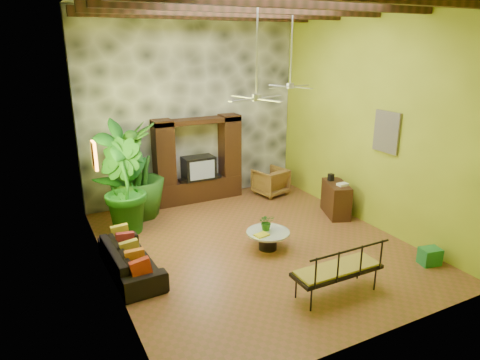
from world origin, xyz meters
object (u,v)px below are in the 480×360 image
entertainment_center (198,166)px  sofa (131,259)px  iron_bench (340,268)px  wicker_armchair (270,181)px  tall_plant_c (136,171)px  side_console (336,199)px  ceiling_fan_back (291,77)px  tall_plant_a (124,172)px  green_bin (430,256)px  ceiling_fan_front (257,86)px  coffee_table (268,238)px  tall_plant_b (122,187)px

entertainment_center → sofa: 4.18m
iron_bench → wicker_armchair: bearing=71.8°
tall_plant_c → side_console: (4.43, -2.19, -0.76)m
ceiling_fan_back → tall_plant_a: size_ratio=0.75×
iron_bench → sofa: bearing=141.4°
entertainment_center → green_bin: (2.65, -5.48, -0.80)m
wicker_armchair → tall_plant_c: (-3.76, 0.12, 0.80)m
ceiling_fan_front → green_bin: size_ratio=4.82×
sofa → tall_plant_c: 3.01m
entertainment_center → side_console: size_ratio=2.31×
entertainment_center → coffee_table: entertainment_center is taller
tall_plant_a → green_bin: bearing=-45.4°
ceiling_fan_front → tall_plant_b: bearing=131.3°
ceiling_fan_front → tall_plant_c: 4.15m
tall_plant_c → side_console: size_ratio=2.27×
ceiling_fan_back → iron_bench: ceiling_fan_back is taller
ceiling_fan_back → tall_plant_b: ceiling_fan_back is taller
green_bin → wicker_armchair: bearing=97.7°
sofa → wicker_armchair: wicker_armchair is taller
sofa → coffee_table: bearing=-98.6°
iron_bench → ceiling_fan_front: bearing=104.9°
sofa → iron_bench: 3.83m
ceiling_fan_back → tall_plant_c: ceiling_fan_back is taller
wicker_armchair → side_console: bearing=95.0°
wicker_armchair → coffee_table: wicker_armchair is taller
wicker_armchair → coffee_table: bearing=45.1°
tall_plant_a → iron_bench: tall_plant_a is taller
ceiling_fan_back → green_bin: 4.91m
ceiling_fan_front → sofa: 3.98m
coffee_table → side_console: (2.50, 0.86, 0.16)m
wicker_armchair → ceiling_fan_back: bearing=61.9°
entertainment_center → sofa: (-2.65, -3.16, -0.67)m
wicker_armchair → tall_plant_a: tall_plant_a is taller
wicker_armchair → tall_plant_a: size_ratio=0.34×
entertainment_center → tall_plant_a: 2.24m
iron_bench → green_bin: (2.32, 0.06, -0.36)m
green_bin → sofa: bearing=156.4°
entertainment_center → tall_plant_c: size_ratio=1.02×
sofa → tall_plant_b: bearing=-12.3°
entertainment_center → coffee_table: (0.15, -3.46, -0.71)m
side_console → green_bin: 2.88m
sofa → tall_plant_b: (0.35, 2.01, 0.77)m
coffee_table → side_console: bearing=19.0°
coffee_table → green_bin: size_ratio=2.35×
iron_bench → entertainment_center: bearing=93.4°
entertainment_center → green_bin: bearing=-64.2°
tall_plant_b → iron_bench: bearing=-59.1°
ceiling_fan_back → wicker_armchair: bearing=74.9°
iron_bench → tall_plant_c: bearing=112.4°
tall_plant_c → green_bin: 6.80m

